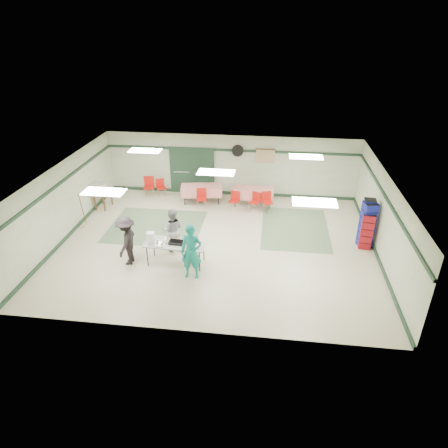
# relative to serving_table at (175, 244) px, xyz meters

# --- Properties ---
(floor) EXTENTS (11.00, 11.00, 0.00)m
(floor) POSITION_rel_serving_table_xyz_m (1.14, 1.42, -0.72)
(floor) COLOR beige
(floor) RESTS_ON ground
(ceiling) EXTENTS (11.00, 11.00, 0.00)m
(ceiling) POSITION_rel_serving_table_xyz_m (1.14, 1.42, 1.98)
(ceiling) COLOR white
(ceiling) RESTS_ON wall_back
(wall_back) EXTENTS (11.00, 0.00, 11.00)m
(wall_back) POSITION_rel_serving_table_xyz_m (1.14, 5.92, 0.63)
(wall_back) COLOR beige
(wall_back) RESTS_ON floor
(wall_front) EXTENTS (11.00, 0.00, 11.00)m
(wall_front) POSITION_rel_serving_table_xyz_m (1.14, -3.08, 0.63)
(wall_front) COLOR beige
(wall_front) RESTS_ON floor
(wall_left) EXTENTS (0.00, 9.00, 9.00)m
(wall_left) POSITION_rel_serving_table_xyz_m (-4.36, 1.42, 0.63)
(wall_left) COLOR beige
(wall_left) RESTS_ON floor
(wall_right) EXTENTS (0.00, 9.00, 9.00)m
(wall_right) POSITION_rel_serving_table_xyz_m (6.64, 1.42, 0.63)
(wall_right) COLOR beige
(wall_right) RESTS_ON floor
(trim_back) EXTENTS (11.00, 0.06, 0.10)m
(trim_back) POSITION_rel_serving_table_xyz_m (1.14, 5.89, 1.33)
(trim_back) COLOR #1E3826
(trim_back) RESTS_ON wall_back
(baseboard_back) EXTENTS (11.00, 0.06, 0.12)m
(baseboard_back) POSITION_rel_serving_table_xyz_m (1.14, 5.89, -0.66)
(baseboard_back) COLOR #1E3826
(baseboard_back) RESTS_ON floor
(trim_left) EXTENTS (0.06, 9.00, 0.10)m
(trim_left) POSITION_rel_serving_table_xyz_m (-4.33, 1.42, 1.33)
(trim_left) COLOR #1E3826
(trim_left) RESTS_ON wall_back
(baseboard_left) EXTENTS (0.06, 9.00, 0.12)m
(baseboard_left) POSITION_rel_serving_table_xyz_m (-4.33, 1.42, -0.66)
(baseboard_left) COLOR #1E3826
(baseboard_left) RESTS_ON floor
(trim_right) EXTENTS (0.06, 9.00, 0.10)m
(trim_right) POSITION_rel_serving_table_xyz_m (6.61, 1.42, 1.33)
(trim_right) COLOR #1E3826
(trim_right) RESTS_ON wall_back
(baseboard_right) EXTENTS (0.06, 9.00, 0.12)m
(baseboard_right) POSITION_rel_serving_table_xyz_m (6.61, 1.42, -0.66)
(baseboard_right) COLOR #1E3826
(baseboard_right) RESTS_ON floor
(green_patch_a) EXTENTS (3.50, 3.00, 0.01)m
(green_patch_a) POSITION_rel_serving_table_xyz_m (-1.36, 2.42, -0.72)
(green_patch_a) COLOR #617D5B
(green_patch_a) RESTS_ON floor
(green_patch_b) EXTENTS (2.50, 3.50, 0.01)m
(green_patch_b) POSITION_rel_serving_table_xyz_m (3.94, 2.92, -0.72)
(green_patch_b) COLOR #617D5B
(green_patch_b) RESTS_ON floor
(double_door_left) EXTENTS (0.90, 0.06, 2.10)m
(double_door_left) POSITION_rel_serving_table_xyz_m (-1.06, 5.86, 0.33)
(double_door_left) COLOR gray
(double_door_left) RESTS_ON floor
(double_door_right) EXTENTS (0.90, 0.06, 2.10)m
(double_door_right) POSITION_rel_serving_table_xyz_m (-0.11, 5.86, 0.33)
(double_door_right) COLOR gray
(double_door_right) RESTS_ON floor
(door_frame) EXTENTS (2.00, 0.03, 2.15)m
(door_frame) POSITION_rel_serving_table_xyz_m (-0.59, 5.84, 0.33)
(door_frame) COLOR #1E3826
(door_frame) RESTS_ON floor
(wall_fan) EXTENTS (0.50, 0.10, 0.50)m
(wall_fan) POSITION_rel_serving_table_xyz_m (1.44, 5.86, 1.33)
(wall_fan) COLOR black
(wall_fan) RESTS_ON wall_back
(scroll_banner) EXTENTS (0.80, 0.02, 0.60)m
(scroll_banner) POSITION_rel_serving_table_xyz_m (2.64, 5.86, 1.13)
(scroll_banner) COLOR tan
(scroll_banner) RESTS_ON wall_back
(serving_table) EXTENTS (2.01, 0.89, 0.76)m
(serving_table) POSITION_rel_serving_table_xyz_m (0.00, 0.00, 0.00)
(serving_table) COLOR beige
(serving_table) RESTS_ON floor
(sheet_tray_right) EXTENTS (0.61, 0.47, 0.02)m
(sheet_tray_right) POSITION_rel_serving_table_xyz_m (0.55, -0.08, 0.05)
(sheet_tray_right) COLOR silver
(sheet_tray_right) RESTS_ON serving_table
(sheet_tray_mid) EXTENTS (0.60, 0.47, 0.02)m
(sheet_tray_mid) POSITION_rel_serving_table_xyz_m (-0.11, 0.13, 0.05)
(sheet_tray_mid) COLOR silver
(sheet_tray_mid) RESTS_ON serving_table
(sheet_tray_left) EXTENTS (0.54, 0.42, 0.02)m
(sheet_tray_left) POSITION_rel_serving_table_xyz_m (-0.56, -0.13, 0.05)
(sheet_tray_left) COLOR silver
(sheet_tray_left) RESTS_ON serving_table
(baking_pan) EXTENTS (0.49, 0.32, 0.08)m
(baking_pan) POSITION_rel_serving_table_xyz_m (0.05, -0.02, 0.08)
(baking_pan) COLOR black
(baking_pan) RESTS_ON serving_table
(foam_box_stack) EXTENTS (0.24, 0.22, 0.27)m
(foam_box_stack) POSITION_rel_serving_table_xyz_m (-0.83, 0.10, 0.17)
(foam_box_stack) COLOR white
(foam_box_stack) RESTS_ON serving_table
(volunteer_teal) EXTENTS (0.67, 0.46, 1.78)m
(volunteer_teal) POSITION_rel_serving_table_xyz_m (0.67, -0.68, 0.17)
(volunteer_teal) COLOR #148D82
(volunteer_teal) RESTS_ON floor
(volunteer_grey) EXTENTS (0.83, 0.69, 1.56)m
(volunteer_grey) POSITION_rel_serving_table_xyz_m (-0.28, 0.82, 0.06)
(volunteer_grey) COLOR gray
(volunteer_grey) RESTS_ON floor
(volunteer_dark) EXTENTS (0.62, 1.08, 1.66)m
(volunteer_dark) POSITION_rel_serving_table_xyz_m (-1.54, -0.16, 0.11)
(volunteer_dark) COLOR black
(volunteer_dark) RESTS_ON floor
(dining_table_a) EXTENTS (1.74, 0.80, 0.77)m
(dining_table_a) POSITION_rel_serving_table_xyz_m (2.20, 4.86, -0.15)
(dining_table_a) COLOR red
(dining_table_a) RESTS_ON floor
(dining_table_b) EXTENTS (1.83, 1.03, 0.77)m
(dining_table_b) POSITION_rel_serving_table_xyz_m (0.00, 4.86, -0.15)
(dining_table_b) COLOR red
(dining_table_b) RESTS_ON floor
(chair_a) EXTENTS (0.50, 0.50, 0.81)m
(chair_a) POSITION_rel_serving_table_xyz_m (2.35, 4.28, -0.22)
(chair_a) COLOR red
(chair_a) RESTS_ON floor
(chair_b) EXTENTS (0.45, 0.45, 0.81)m
(chair_b) POSITION_rel_serving_table_xyz_m (1.48, 4.29, -0.23)
(chair_b) COLOR red
(chair_b) RESTS_ON floor
(chair_c) EXTENTS (0.49, 0.49, 0.85)m
(chair_c) POSITION_rel_serving_table_xyz_m (2.81, 4.29, -0.20)
(chair_c) COLOR red
(chair_c) RESTS_ON floor
(chair_d) EXTENTS (0.45, 0.45, 0.86)m
(chair_d) POSITION_rel_serving_table_xyz_m (0.10, 4.29, -0.19)
(chair_d) COLOR red
(chair_d) RESTS_ON floor
(chair_loose_a) EXTENTS (0.51, 0.51, 0.80)m
(chair_loose_a) POSITION_rel_serving_table_xyz_m (-1.93, 5.33, -0.23)
(chair_loose_a) COLOR red
(chair_loose_a) RESTS_ON floor
(chair_loose_b) EXTENTS (0.50, 0.50, 0.94)m
(chair_loose_b) POSITION_rel_serving_table_xyz_m (-2.41, 5.15, -0.14)
(chair_loose_b) COLOR red
(chair_loose_b) RESTS_ON floor
(crate_stack_blue_a) EXTENTS (0.51, 0.51, 1.67)m
(crate_stack_blue_a) POSITION_rel_serving_table_xyz_m (6.29, 1.89, 0.12)
(crate_stack_blue_a) COLOR #192099
(crate_stack_blue_a) RESTS_ON floor
(crate_stack_red) EXTENTS (0.46, 0.46, 1.32)m
(crate_stack_red) POSITION_rel_serving_table_xyz_m (6.29, 1.80, -0.06)
(crate_stack_red) COLOR maroon
(crate_stack_red) RESTS_ON floor
(crate_stack_blue_b) EXTENTS (0.41, 0.41, 1.74)m
(crate_stack_blue_b) POSITION_rel_serving_table_xyz_m (6.29, 2.00, 0.15)
(crate_stack_blue_b) COLOR #192099
(crate_stack_blue_b) RESTS_ON floor
(printer_table) EXTENTS (0.58, 0.84, 0.74)m
(printer_table) POSITION_rel_serving_table_xyz_m (-4.01, 3.83, -0.09)
(printer_table) COLOR brown
(printer_table) RESTS_ON floor
(office_printer) EXTENTS (0.54, 0.47, 0.42)m
(office_printer) POSITION_rel_serving_table_xyz_m (-4.01, 3.57, 0.23)
(office_printer) COLOR #ACACA7
(office_printer) RESTS_ON printer_table
(broom) EXTENTS (0.05, 0.22, 1.36)m
(broom) POSITION_rel_serving_table_xyz_m (-4.09, 2.12, -0.01)
(broom) COLOR brown
(broom) RESTS_ON floor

